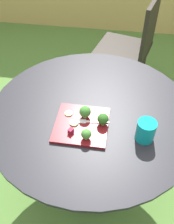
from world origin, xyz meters
The scene contains 12 objects.
ground_plane centered at (0.00, 0.00, 0.00)m, with size 12.00×12.00×0.00m, color #4C7533.
patio_table centered at (0.00, 0.00, 0.50)m, with size 1.06×1.06×0.71m.
patio_chair centered at (0.22, 1.03, 0.53)m, with size 0.54×0.54×0.90m.
salad_plate centered at (-0.04, -0.11, 0.71)m, with size 0.26×0.26×0.01m, color maroon.
drinking_glass centered at (0.26, -0.15, 0.75)m, with size 0.09×0.09×0.10m.
fork centered at (0.00, -0.10, 0.72)m, with size 0.15×0.03×0.00m.
broccoli_floret_0 centered at (-0.03, -0.07, 0.76)m, with size 0.06×0.06×0.07m.
broccoli_floret_1 centered at (0.00, -0.20, 0.75)m, with size 0.05×0.05×0.05m.
broccoli_floret_2 centered at (0.06, -0.10, 0.75)m, with size 0.05×0.05×0.06m.
cucumber_slice_0 centered at (-0.07, -0.12, 0.72)m, with size 0.04×0.04×0.01m, color #8EB766.
cucumber_slice_1 centered at (-0.11, -0.06, 0.72)m, with size 0.04×0.04×0.01m, color #8EB766.
beet_chunk_0 centered at (-0.08, -0.18, 0.73)m, with size 0.02×0.02×0.02m, color maroon.
Camera 1 is at (0.11, -0.92, 1.63)m, focal length 40.86 mm.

